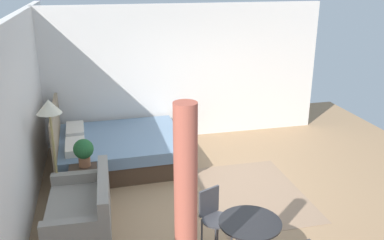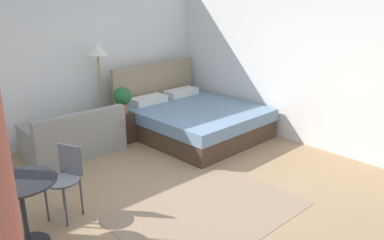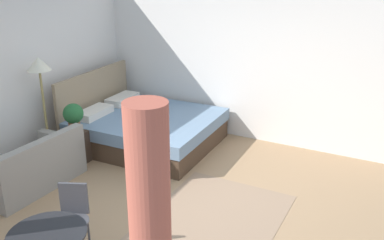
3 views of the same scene
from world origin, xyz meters
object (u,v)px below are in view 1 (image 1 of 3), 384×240
Objects in this scene: nightstand at (84,178)px; floor_lamp at (50,114)px; potted_plant at (84,151)px; balcony_table at (249,238)px; cafe_chair_near_couch at (213,214)px; bed at (117,149)px; couch at (83,211)px.

floor_lamp is (-0.27, 0.38, 1.19)m from nightstand.
potted_plant is 0.26× the size of floor_lamp.
floor_lamp reaches higher than potted_plant.
cafe_chair_near_couch reaches higher than balcony_table.
cafe_chair_near_couch is at bearing -129.13° from floor_lamp.
bed is 3.12× the size of balcony_table.
cafe_chair_near_couch is at bearing -139.63° from nightstand.
cafe_chair_near_couch is at bearing 23.95° from balcony_table.
nightstand is 0.71× the size of balcony_table.
bed is at bearing -16.86° from couch.
bed is at bearing -37.35° from floor_lamp.
potted_plant reaches higher than nightstand.
floor_lamp is at bearing 50.87° from cafe_chair_near_couch.
potted_plant is (-0.10, -0.03, 0.51)m from nightstand.
bed reaches higher than potted_plant.
nightstand is 0.53m from potted_plant.
balcony_table is 0.63m from cafe_chair_near_couch.
couch is 2.83× the size of nightstand.
floor_lamp reaches higher than cafe_chair_near_couch.
couch is at bearing 52.08° from balcony_table.
potted_plant reaches higher than balcony_table.
cafe_chair_near_couch is (-1.87, -1.59, 0.26)m from nightstand.
floor_lamp reaches higher than nightstand.
bed is 1.96m from floor_lamp.
bed is 1.55× the size of couch.
couch is 0.88× the size of floor_lamp.
floor_lamp is at bearing 142.65° from bed.
floor_lamp is 2.70m from cafe_chair_near_couch.
bed is 4.40× the size of nightstand.
couch is 1.77× the size of cafe_chair_near_couch.
balcony_table is at bearing -142.97° from nightstand.
cafe_chair_near_couch is (-2.86, -1.01, 0.23)m from bed.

